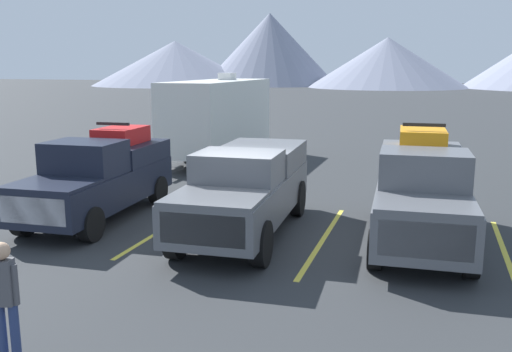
{
  "coord_description": "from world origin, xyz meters",
  "views": [
    {
      "loc": [
        4.22,
        -11.92,
        4.01
      ],
      "look_at": [
        0.0,
        1.47,
        1.2
      ],
      "focal_mm": 39.09,
      "sensor_mm": 36.0,
      "label": 1
    }
  ],
  "objects": [
    {
      "name": "ground_plane",
      "position": [
        0.0,
        0.0,
        0.0
      ],
      "size": [
        240.0,
        240.0,
        0.0
      ],
      "primitive_type": "plane",
      "color": "#2D3033"
    },
    {
      "name": "person_b",
      "position": [
        -1.04,
        -6.31,
        1.0
      ],
      "size": [
        0.37,
        0.27,
        1.74
      ],
      "color": "navy",
      "rests_on": "ground"
    },
    {
      "name": "lot_stripe_d",
      "position": [
        5.91,
        0.47,
        0.0
      ],
      "size": [
        0.12,
        5.5,
        0.01
      ],
      "primitive_type": "cube",
      "color": "gold",
      "rests_on": "ground"
    },
    {
      "name": "pickup_truck_b",
      "position": [
        0.08,
        0.48,
        1.13
      ],
      "size": [
        2.37,
        5.99,
        2.08
      ],
      "color": "#595B60",
      "rests_on": "ground"
    },
    {
      "name": "pickup_truck_a",
      "position": [
        -4.1,
        0.69,
        1.13
      ],
      "size": [
        2.29,
        5.48,
        2.46
      ],
      "color": "black",
      "rests_on": "ground"
    },
    {
      "name": "lot_stripe_c",
      "position": [
        1.97,
        0.47,
        0.0
      ],
      "size": [
        0.12,
        5.5,
        0.01
      ],
      "primitive_type": "cube",
      "color": "gold",
      "rests_on": "ground"
    },
    {
      "name": "camper_trailer_a",
      "position": [
        -4.39,
        10.08,
        1.93
      ],
      "size": [
        2.44,
        8.45,
        3.66
      ],
      "color": "silver",
      "rests_on": "ground"
    },
    {
      "name": "lot_stripe_a",
      "position": [
        -5.91,
        0.47,
        0.0
      ],
      "size": [
        0.12,
        5.5,
        0.01
      ],
      "primitive_type": "cube",
      "color": "gold",
      "rests_on": "ground"
    },
    {
      "name": "lot_stripe_b",
      "position": [
        -1.97,
        0.47,
        0.0
      ],
      "size": [
        0.12,
        5.5,
        0.01
      ],
      "primitive_type": "cube",
      "color": "gold",
      "rests_on": "ground"
    },
    {
      "name": "mountain_ridge",
      "position": [
        17.07,
        97.04,
        6.66
      ],
      "size": [
        137.39,
        45.53,
        15.01
      ],
      "color": "gray",
      "rests_on": "ground"
    },
    {
      "name": "pickup_truck_c",
      "position": [
        4.1,
        1.03,
        1.2
      ],
      "size": [
        2.31,
        5.62,
        2.65
      ],
      "color": "#595B60",
      "rests_on": "ground"
    }
  ]
}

